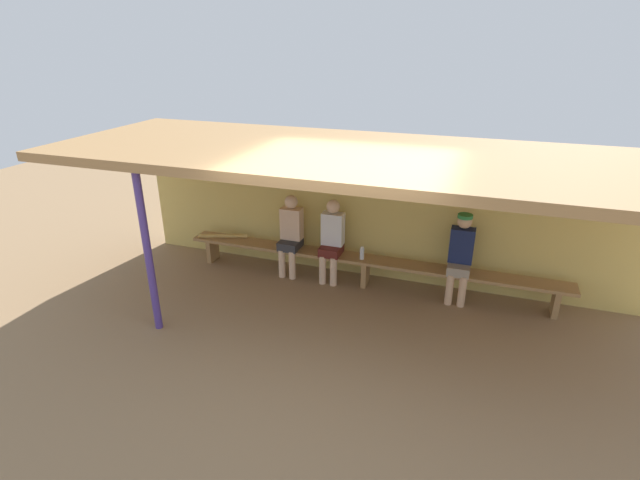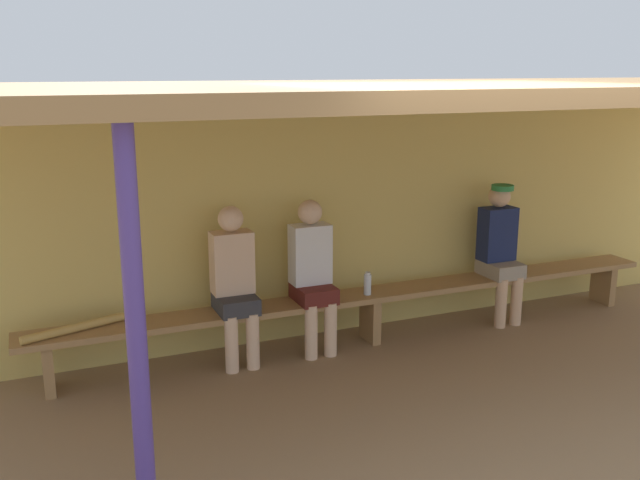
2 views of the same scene
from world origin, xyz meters
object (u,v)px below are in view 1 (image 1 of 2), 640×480
water_bottle_orange (362,253)px  support_post (148,254)px  player_shirtless_tan (332,238)px  bench (366,262)px  player_in_red (461,254)px  player_in_blue (291,232)px  baseball_bat (223,236)px

water_bottle_orange → support_post: bearing=-138.1°
player_shirtless_tan → water_bottle_orange: player_shirtless_tan is taller
bench → water_bottle_orange: 0.19m
support_post → water_bottle_orange: bearing=41.9°
player_in_red → player_in_blue: 2.66m
player_in_red → player_in_blue: (-2.66, -0.00, -0.02)m
player_in_blue → water_bottle_orange: 1.22m
support_post → water_bottle_orange: size_ratio=10.61×
support_post → bench: 3.23m
support_post → baseball_bat: size_ratio=2.62×
player_in_red → water_bottle_orange: bearing=-178.0°
bench → water_bottle_orange: bearing=-140.5°
player_shirtless_tan → player_in_red: bearing=0.0°
player_in_red → baseball_bat: (-3.91, -0.00, -0.25)m
player_in_red → water_bottle_orange: player_in_red is taller
player_shirtless_tan → baseball_bat: (-1.96, -0.00, -0.24)m
player_shirtless_tan → player_in_blue: same height
player_shirtless_tan → water_bottle_orange: (0.51, -0.05, -0.17)m
player_in_blue → water_bottle_orange: (1.21, -0.05, -0.17)m
support_post → player_in_blue: support_post is taller
player_in_red → player_in_blue: size_ratio=1.01×
support_post → player_shirtless_tan: size_ratio=1.65×
support_post → player_in_red: 4.31m
player_shirtless_tan → baseball_bat: size_ratio=1.59×
player_in_red → water_bottle_orange: (-1.45, -0.05, -0.19)m
player_shirtless_tan → player_in_blue: size_ratio=1.00×
support_post → baseball_bat: bearing=94.7°
player_in_blue → water_bottle_orange: size_ratio=6.44×
player_in_red → player_in_blue: player_in_red is taller
support_post → player_shirtless_tan: support_post is taller
water_bottle_orange → player_in_blue: bearing=177.7°
bench → player_in_blue: player_in_blue is taller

